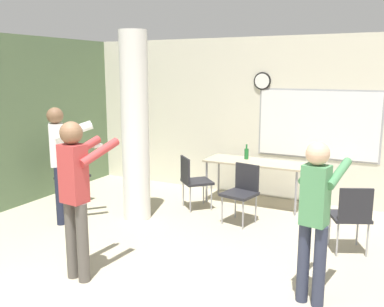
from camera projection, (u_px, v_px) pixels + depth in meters
The scene contains 12 objects.
wall_left_accent at pixel (6, 123), 6.83m from camera, with size 0.12×7.00×2.80m.
wall_back at pixel (266, 118), 7.51m from camera, with size 8.00×0.15×2.80m.
support_pillar at pixel (135, 128), 6.32m from camera, with size 0.41×0.41×2.80m.
folding_table at pixel (255, 164), 7.13m from camera, with size 1.65×0.64×0.74m.
bottle_on_table at pixel (246, 153), 7.28m from camera, with size 0.07×0.07×0.25m.
chair_by_left_wall at pixel (69, 173), 7.28m from camera, with size 0.45×0.45×0.87m.
chair_table_front at pixel (242, 189), 6.31m from camera, with size 0.52×0.52×0.87m.
chair_mid_room at pixel (351, 214), 5.23m from camera, with size 0.58×0.58×0.87m.
chair_table_left at pixel (193, 178), 6.93m from camera, with size 0.62×0.62×0.87m.
person_playing_front at pixel (76, 188), 4.49m from camera, with size 0.43×0.69×1.73m.
person_playing_side at pixel (315, 210), 4.02m from camera, with size 0.43×0.65×1.60m.
person_watching_back at pixel (59, 156), 6.21m from camera, with size 0.66×0.65×1.72m.
Camera 1 is at (2.23, -2.22, 2.24)m, focal length 40.00 mm.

